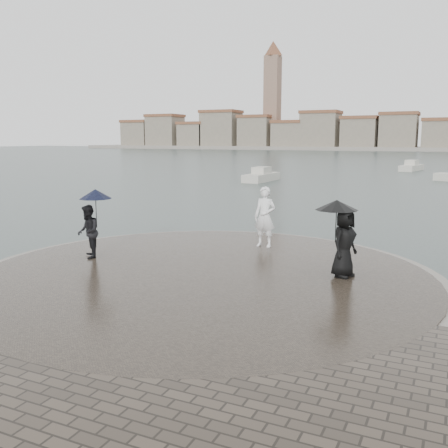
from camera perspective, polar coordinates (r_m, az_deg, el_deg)
The scene contains 7 objects.
ground at distance 10.53m, azimuth -11.41°, elevation -11.86°, with size 400.00×400.00×0.00m, color #2B3835.
kerb_ring at distance 13.29m, azimuth -2.40°, elevation -6.35°, with size 12.50×12.50×0.32m, color gray.
quay_tip at distance 13.29m, azimuth -2.40°, elevation -6.26°, with size 11.90×11.90×0.36m, color #2D261E.
statue at distance 16.19m, azimuth 4.69°, elevation 0.82°, with size 0.72×0.47×1.96m, color white.
visitor_left at distance 15.09m, azimuth -15.07°, elevation 0.23°, with size 1.20×1.06×2.04m.
visitor_right at distance 12.97m, azimuth 13.35°, elevation -0.95°, with size 1.20×1.14×1.95m.
far_skyline at distance 168.98m, azimuth 21.30°, elevation 9.69°, with size 260.00×20.00×37.00m.
Camera 1 is at (5.92, -7.82, 3.84)m, focal length 40.00 mm.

